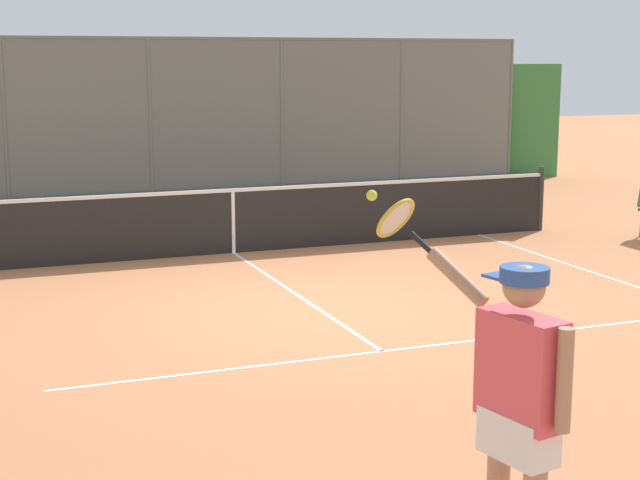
# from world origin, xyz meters

# --- Properties ---
(ground_plane) EXTENTS (60.00, 60.00, 0.00)m
(ground_plane) POSITION_xyz_m (0.00, 0.00, 0.00)
(ground_plane) COLOR #C67A4C
(court_line_markings) EXTENTS (8.34, 9.58, 0.01)m
(court_line_markings) POSITION_xyz_m (0.00, 1.99, 0.00)
(court_line_markings) COLOR white
(court_line_markings) RESTS_ON ground
(fence_backdrop) EXTENTS (19.75, 1.37, 3.25)m
(fence_backdrop) POSITION_xyz_m (-0.00, -10.15, 1.34)
(fence_backdrop) COLOR slate
(fence_backdrop) RESTS_ON ground
(tennis_net) EXTENTS (10.71, 0.09, 1.07)m
(tennis_net) POSITION_xyz_m (0.00, -3.59, 0.49)
(tennis_net) COLOR #2D2D2D
(tennis_net) RESTS_ON ground
(tennis_player) EXTENTS (0.68, 1.38, 2.08)m
(tennis_player) POSITION_xyz_m (1.10, 5.77, 1.06)
(tennis_player) COLOR silver
(tennis_player) RESTS_ON ground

